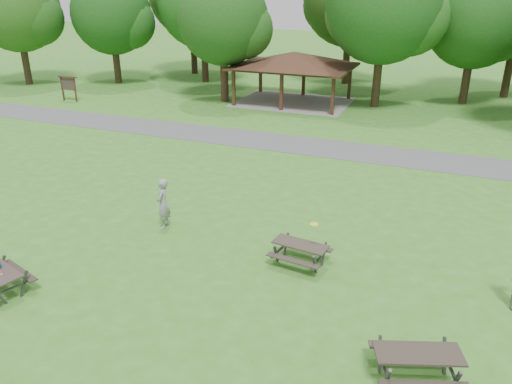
% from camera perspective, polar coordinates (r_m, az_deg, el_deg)
% --- Properties ---
extents(ground, '(160.00, 160.00, 0.00)m').
position_cam_1_polar(ground, '(16.50, -8.52, -8.75)').
color(ground, '#357421').
rests_on(ground, ground).
extents(asphalt_path, '(120.00, 3.20, 0.02)m').
position_cam_1_polar(asphalt_path, '(28.33, 5.68, 5.30)').
color(asphalt_path, '#4E4E51').
rests_on(asphalt_path, ground).
extents(pavilion, '(8.60, 7.01, 3.76)m').
position_cam_1_polar(pavilion, '(38.12, 4.36, 14.68)').
color(pavilion, '#312112').
rests_on(pavilion, ground).
extents(notice_board, '(1.60, 0.30, 1.88)m').
position_cam_1_polar(notice_board, '(41.24, -20.69, 11.47)').
color(notice_board, '#341C13').
rests_on(notice_board, ground).
extents(tree_row_a, '(7.56, 7.20, 9.97)m').
position_cam_1_polar(tree_row_a, '(49.06, -25.58, 18.15)').
color(tree_row_a, black).
rests_on(tree_row_a, ground).
extents(tree_row_b, '(7.14, 6.80, 9.28)m').
position_cam_1_polar(tree_row_b, '(47.06, -16.06, 18.70)').
color(tree_row_b, black).
rests_on(tree_row_b, ground).
extents(tree_row_c, '(8.19, 7.80, 10.67)m').
position_cam_1_polar(tree_row_c, '(46.22, -5.99, 20.44)').
color(tree_row_c, black).
rests_on(tree_row_c, ground).
extents(tree_row_d, '(6.93, 6.60, 9.27)m').
position_cam_1_polar(tree_row_d, '(38.24, -3.66, 18.81)').
color(tree_row_d, '#301F15').
rests_on(tree_row_d, ground).
extents(tree_row_e, '(8.40, 8.00, 11.02)m').
position_cam_1_polar(tree_row_e, '(37.39, 14.55, 19.63)').
color(tree_row_e, black).
rests_on(tree_row_e, ground).
extents(tree_row_f, '(7.35, 7.00, 9.55)m').
position_cam_1_polar(tree_row_f, '(40.57, 23.92, 17.35)').
color(tree_row_f, '#312115').
rests_on(tree_row_f, ground).
extents(tree_deep_b, '(8.40, 8.00, 11.13)m').
position_cam_1_polar(tree_deep_b, '(45.95, 10.87, 20.60)').
color(tree_deep_b, black).
rests_on(tree_deep_b, ground).
extents(picnic_table_middle, '(1.94, 1.64, 0.77)m').
position_cam_1_polar(picnic_table_middle, '(16.41, 5.07, -6.45)').
color(picnic_table_middle, '#312A23').
rests_on(picnic_table_middle, ground).
extents(picnic_table_far, '(2.39, 2.16, 0.86)m').
position_cam_1_polar(picnic_table_far, '(12.61, 17.99, -17.72)').
color(picnic_table_far, '#2C2620').
rests_on(picnic_table_far, ground).
extents(frisbee_in_flight, '(0.29, 0.29, 0.02)m').
position_cam_1_polar(frisbee_in_flight, '(16.32, 6.66, -3.68)').
color(frisbee_in_flight, yellow).
rests_on(frisbee_in_flight, ground).
extents(frisbee_thrower, '(0.59, 0.78, 1.95)m').
position_cam_1_polar(frisbee_thrower, '(18.85, -10.58, -1.29)').
color(frisbee_thrower, gray).
rests_on(frisbee_thrower, ground).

